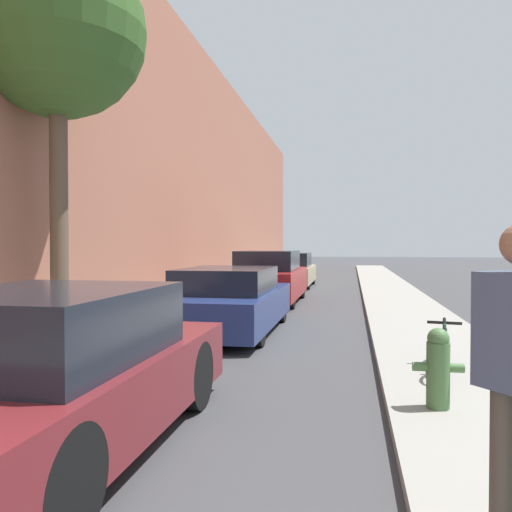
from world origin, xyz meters
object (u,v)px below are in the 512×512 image
at_px(parked_car_maroon, 54,374).
at_px(parked_car_navy, 229,301).
at_px(fire_hydrant, 438,367).
at_px(street_tree_near, 58,31).
at_px(parked_car_red, 269,278).
at_px(bicycle, 445,346).
at_px(parked_car_champagne, 290,271).

xyz_separation_m(parked_car_maroon, parked_car_navy, (0.04, 5.98, -0.04)).
bearing_deg(fire_hydrant, street_tree_near, 155.86).
relative_size(parked_car_red, bicycle, 3.06).
distance_m(street_tree_near, bicycle, 7.69).
height_order(parked_car_navy, street_tree_near, street_tree_near).
bearing_deg(parked_car_navy, parked_car_maroon, -90.35).
bearing_deg(fire_hydrant, parked_car_maroon, -156.71).
bearing_deg(parked_car_champagne, bicycle, -75.48).
bearing_deg(parked_car_navy, fire_hydrant, -54.89).
relative_size(parked_car_navy, fire_hydrant, 5.76).
xyz_separation_m(parked_car_champagne, street_tree_near, (-2.28, -13.19, 4.57)).
xyz_separation_m(parked_car_champagne, bicycle, (3.66, -14.14, -0.22)).
relative_size(parked_car_maroon, parked_car_navy, 0.88).
xyz_separation_m(parked_car_navy, bicycle, (3.55, -3.01, -0.17)).
height_order(parked_car_maroon, parked_car_red, parked_car_red).
bearing_deg(street_tree_near, parked_car_red, 71.97).
height_order(parked_car_navy, parked_car_champagne, parked_car_champagne).
distance_m(fire_hydrant, bicycle, 1.61).
relative_size(parked_car_maroon, parked_car_red, 0.87).
bearing_deg(street_tree_near, parked_car_navy, 40.73).
relative_size(parked_car_navy, street_tree_near, 0.69).
height_order(street_tree_near, fire_hydrant, street_tree_near).
xyz_separation_m(parked_car_navy, street_tree_near, (-2.39, -2.06, 4.62)).
height_order(parked_car_navy, fire_hydrant, parked_car_navy).
xyz_separation_m(parked_car_navy, parked_car_red, (-0.04, 5.18, 0.12)).
bearing_deg(fire_hydrant, parked_car_navy, 125.11).
xyz_separation_m(street_tree_near, fire_hydrant, (5.61, -2.52, -4.71)).
height_order(parked_car_navy, parked_car_red, parked_car_red).
relative_size(parked_car_champagne, fire_hydrant, 5.62).
bearing_deg(fire_hydrant, parked_car_champagne, 101.98).
bearing_deg(street_tree_near, bicycle, -9.02).
bearing_deg(parked_car_champagne, parked_car_navy, -89.41).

